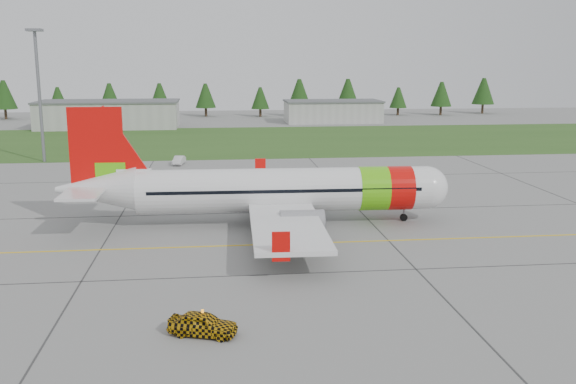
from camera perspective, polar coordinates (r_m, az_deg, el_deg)
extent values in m
plane|color=gray|center=(48.46, -0.11, -7.31)|extent=(320.00, 320.00, 0.00)
cylinder|color=silver|center=(62.33, -0.31, 0.19)|extent=(28.31, 5.01, 4.23)
sphere|color=silver|center=(64.96, 12.19, 0.40)|extent=(4.23, 4.23, 4.23)
cone|color=silver|center=(63.42, -16.65, 0.25)|extent=(7.71, 4.44, 4.23)
cube|color=black|center=(64.98, 12.48, 0.73)|extent=(1.81, 2.87, 0.61)
cylinder|color=#5BC70E|center=(63.59, 7.51, 0.32)|extent=(2.94, 4.39, 4.31)
cylinder|color=red|center=(64.19, 9.78, 0.36)|extent=(2.51, 4.38, 4.31)
cube|color=silver|center=(62.53, -0.80, -0.89)|extent=(6.93, 34.87, 0.39)
cube|color=red|center=(79.28, -2.47, 2.22)|extent=(1.31, 0.23, 2.17)
cube|color=red|center=(45.65, -0.63, -4.87)|extent=(1.31, 0.23, 2.17)
cylinder|color=gray|center=(68.60, 0.20, -0.27)|extent=(3.97, 2.39, 2.28)
cylinder|color=gray|center=(57.03, 1.26, -2.74)|extent=(3.97, 2.39, 2.28)
cube|color=red|center=(62.79, -16.65, 3.51)|extent=(5.00, 0.53, 8.24)
cube|color=#5BC70E|center=(62.92, -15.46, 1.39)|extent=(2.83, 0.53, 2.60)
cube|color=silver|center=(63.49, -17.14, 0.48)|extent=(3.82, 12.57, 0.24)
cylinder|color=slate|center=(64.91, 10.26, -1.88)|extent=(0.20, 0.20, 1.52)
cylinder|color=black|center=(65.00, 10.25, -2.22)|extent=(0.75, 0.32, 0.74)
cylinder|color=slate|center=(65.68, -1.93, -1.30)|extent=(0.24, 0.24, 2.06)
cylinder|color=black|center=(65.77, -2.31, -1.70)|extent=(1.14, 0.52, 1.13)
cylinder|color=slate|center=(59.78, -1.63, -2.60)|extent=(0.24, 0.24, 2.06)
cylinder|color=black|center=(59.88, -2.05, -3.04)|extent=(1.14, 0.52, 1.13)
imported|color=#E3A80C|center=(37.89, -7.64, -9.68)|extent=(1.83, 1.99, 4.06)
imported|color=silver|center=(99.66, -9.70, 3.55)|extent=(1.58, 1.52, 3.96)
cube|color=#30561E|center=(128.61, -4.16, 4.60)|extent=(320.00, 50.00, 0.03)
cube|color=gold|center=(56.04, -1.02, -4.65)|extent=(120.00, 0.25, 0.02)
cube|color=#A8A8A3|center=(158.05, -15.62, 6.60)|extent=(32.00, 14.00, 6.00)
cube|color=#A8A8A3|center=(166.81, 3.98, 7.11)|extent=(24.00, 12.00, 5.20)
cylinder|color=slate|center=(107.15, -21.21, 7.80)|extent=(0.50, 0.50, 20.00)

